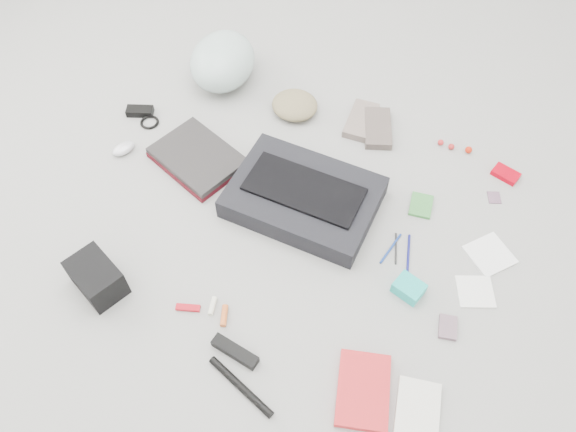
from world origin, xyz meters
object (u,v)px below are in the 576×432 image
at_px(bike_helmet, 223,61).
at_px(book_red, 363,390).
at_px(camera_bag, 97,278).
at_px(messenger_bag, 304,197).
at_px(accordion_wallet, 409,288).
at_px(laptop, 197,156).

relative_size(bike_helmet, book_red, 1.46).
height_order(bike_helmet, book_red, bike_helmet).
bearing_deg(camera_bag, messenger_bag, 73.34).
distance_m(camera_bag, accordion_wallet, 1.01).
distance_m(book_red, accordion_wallet, 0.37).
bearing_deg(laptop, book_red, -13.37).
bearing_deg(book_red, bike_helmet, 118.48).
relative_size(bike_helmet, accordion_wallet, 3.57).
bearing_deg(laptop, accordion_wallet, 6.95).
height_order(messenger_bag, book_red, messenger_bag).
height_order(camera_bag, book_red, camera_bag).
xyz_separation_m(messenger_bag, camera_bag, (-0.49, -0.57, 0.01)).
xyz_separation_m(laptop, camera_bag, (-0.04, -0.60, 0.02)).
bearing_deg(accordion_wallet, book_red, -77.03).
relative_size(messenger_bag, camera_bag, 2.92).
distance_m(messenger_bag, camera_bag, 0.75).
bearing_deg(bike_helmet, book_red, -56.01).
bearing_deg(book_red, accordion_wallet, 70.80).
bearing_deg(book_red, laptop, 130.94).
bearing_deg(messenger_bag, book_red, -51.18).
bearing_deg(messenger_bag, laptop, 178.27).
xyz_separation_m(camera_bag, accordion_wallet, (0.94, 0.37, -0.03)).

